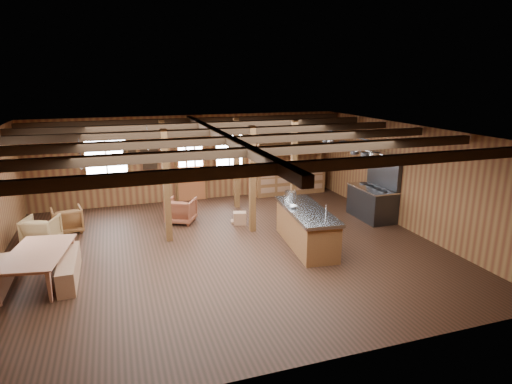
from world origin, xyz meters
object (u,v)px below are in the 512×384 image
(kitchen_island, at_px, (306,227))
(armchair_b, at_px, (181,211))
(armchair_a, at_px, (67,220))
(dining_table, at_px, (41,267))
(commercial_range, at_px, (374,197))
(armchair_c, at_px, (41,230))

(kitchen_island, distance_m, armchair_b, 3.75)
(armchair_b, bearing_deg, armchair_a, 23.95)
(kitchen_island, distance_m, armchair_a, 6.26)
(dining_table, bearing_deg, armchair_a, 5.11)
(armchair_a, bearing_deg, commercial_range, 158.75)
(kitchen_island, height_order, armchair_b, kitchen_island)
(commercial_range, bearing_deg, dining_table, -170.59)
(dining_table, distance_m, armchair_a, 2.96)
(kitchen_island, bearing_deg, armchair_b, 139.47)
(dining_table, xyz_separation_m, armchair_c, (-0.30, 2.29, 0.01))
(dining_table, relative_size, armchair_c, 2.48)
(commercial_range, xyz_separation_m, armchair_b, (-5.34, 1.38, -0.28))
(armchair_a, height_order, armchair_c, armchair_c)
(kitchen_island, bearing_deg, commercial_range, 31.39)
(kitchen_island, relative_size, armchair_a, 3.45)
(commercial_range, distance_m, armchair_c, 8.90)
(armchair_a, bearing_deg, armchair_c, 40.54)
(kitchen_island, height_order, dining_table, kitchen_island)
(kitchen_island, height_order, armchair_a, kitchen_island)
(armchair_a, bearing_deg, armchair_b, 166.12)
(kitchen_island, xyz_separation_m, armchair_b, (-2.59, 2.70, -0.13))
(kitchen_island, distance_m, commercial_range, 3.06)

